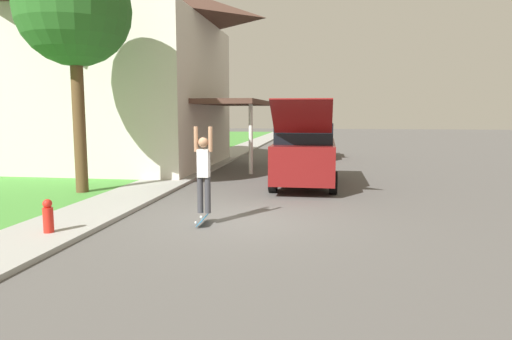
% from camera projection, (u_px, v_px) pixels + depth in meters
% --- Properties ---
extents(ground_plane, '(120.00, 120.00, 0.00)m').
position_uv_depth(ground_plane, '(239.00, 219.00, 10.63)').
color(ground_plane, '#54514F').
extents(lawn, '(10.00, 80.00, 0.08)m').
position_uv_depth(lawn, '(66.00, 175.00, 17.71)').
color(lawn, '#478E38').
rests_on(lawn, ground_plane).
extents(sidewalk, '(1.80, 80.00, 0.10)m').
position_uv_depth(sidewalk, '(175.00, 177.00, 17.05)').
color(sidewalk, '#9E9E99').
rests_on(sidewalk, ground_plane).
extents(house, '(12.30, 9.30, 8.80)m').
position_uv_depth(house, '(105.00, 63.00, 20.31)').
color(house, beige).
rests_on(house, lawn).
extents(lawn_tree_near, '(3.27, 3.27, 6.98)m').
position_uv_depth(lawn_tree_near, '(74.00, 10.00, 13.06)').
color(lawn_tree_near, brown).
rests_on(lawn_tree_near, lawn).
extents(suv_parked, '(2.07, 5.79, 2.83)m').
position_uv_depth(suv_parked, '(306.00, 151.00, 15.35)').
color(suv_parked, maroon).
rests_on(suv_parked, ground_plane).
extents(car_down_street, '(1.94, 4.11, 1.46)m').
position_uv_depth(car_down_street, '(315.00, 144.00, 25.12)').
color(car_down_street, maroon).
rests_on(car_down_street, ground_plane).
extents(skateboarder, '(0.41, 0.22, 1.89)m').
position_uv_depth(skateboarder, '(204.00, 169.00, 9.89)').
color(skateboarder, '#38383D').
rests_on(skateboarder, ground_plane).
extents(skateboard, '(0.22, 0.76, 0.23)m').
position_uv_depth(skateboard, '(203.00, 219.00, 10.04)').
color(skateboard, '#236B99').
rests_on(skateboard, ground_plane).
extents(fire_hydrant, '(0.20, 0.20, 0.67)m').
position_uv_depth(fire_hydrant, '(48.00, 216.00, 8.98)').
color(fire_hydrant, red).
rests_on(fire_hydrant, sidewalk).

